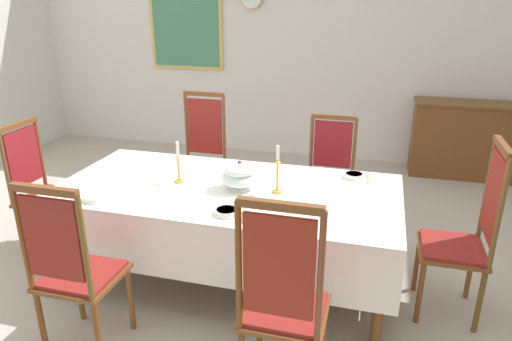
# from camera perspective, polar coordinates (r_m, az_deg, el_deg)

# --- Properties ---
(ground) EXTENTS (7.54, 6.18, 0.04)m
(ground) POSITION_cam_1_polar(r_m,az_deg,el_deg) (3.73, -3.22, -12.91)
(ground) COLOR #B2A59B
(back_wall) EXTENTS (7.54, 0.08, 3.53)m
(back_wall) POSITION_cam_1_polar(r_m,az_deg,el_deg) (6.16, 6.13, 17.92)
(back_wall) COLOR silver
(back_wall) RESTS_ON ground
(dining_table) EXTENTS (2.45, 1.17, 0.74)m
(dining_table) POSITION_cam_1_polar(r_m,az_deg,el_deg) (3.37, -3.59, -3.22)
(dining_table) COLOR brown
(dining_table) RESTS_ON ground
(tablecloth) EXTENTS (2.47, 1.19, 0.44)m
(tablecloth) POSITION_cam_1_polar(r_m,az_deg,el_deg) (3.39, -3.58, -3.88)
(tablecloth) COLOR white
(tablecloth) RESTS_ON dining_table
(chair_south_a) EXTENTS (0.44, 0.42, 1.13)m
(chair_south_a) POSITION_cam_1_polar(r_m,az_deg,el_deg) (2.90, -21.74, -11.16)
(chair_south_a) COLOR brown
(chair_south_a) RESTS_ON ground
(chair_north_a) EXTENTS (0.44, 0.42, 1.21)m
(chair_north_a) POSITION_cam_1_polar(r_m,az_deg,el_deg) (4.47, -6.76, 1.73)
(chair_north_a) COLOR brown
(chair_north_a) RESTS_ON ground
(chair_south_b) EXTENTS (0.44, 0.42, 1.20)m
(chair_south_b) POSITION_cam_1_polar(r_m,az_deg,el_deg) (2.42, 3.37, -15.77)
(chair_south_b) COLOR brown
(chair_south_b) RESTS_ON ground
(chair_north_b) EXTENTS (0.44, 0.42, 1.07)m
(chair_north_b) POSITION_cam_1_polar(r_m,az_deg,el_deg) (4.19, 9.12, -0.38)
(chair_north_b) COLOR brown
(chair_north_b) RESTS_ON ground
(chair_head_west) EXTENTS (0.42, 0.44, 1.11)m
(chair_head_west) POSITION_cam_1_polar(r_m,az_deg,el_deg) (4.20, -25.12, -1.87)
(chair_head_west) COLOR brown
(chair_head_west) RESTS_ON ground
(chair_head_east) EXTENTS (0.42, 0.44, 1.22)m
(chair_head_east) POSITION_cam_1_polar(r_m,az_deg,el_deg) (3.30, 24.65, -7.06)
(chair_head_east) COLOR brown
(chair_head_east) RESTS_ON ground
(soup_tureen) EXTENTS (0.26, 0.26, 0.21)m
(soup_tureen) POSITION_cam_1_polar(r_m,az_deg,el_deg) (3.27, -2.03, -0.58)
(soup_tureen) COLOR white
(soup_tureen) RESTS_ON tablecloth
(candlestick_west) EXTENTS (0.07, 0.07, 0.31)m
(candlestick_west) POSITION_cam_1_polar(r_m,az_deg,el_deg) (3.43, -9.58, 0.49)
(candlestick_west) COLOR gold
(candlestick_west) RESTS_ON tablecloth
(candlestick_east) EXTENTS (0.07, 0.07, 0.35)m
(candlestick_east) POSITION_cam_1_polar(r_m,az_deg,el_deg) (3.19, 2.67, -0.45)
(candlestick_east) COLOR gold
(candlestick_east) RESTS_ON tablecloth
(bowl_near_left) EXTENTS (0.16, 0.16, 0.03)m
(bowl_near_left) POSITION_cam_1_polar(r_m,az_deg,el_deg) (2.93, -3.68, -5.06)
(bowl_near_left) COLOR white
(bowl_near_left) RESTS_ON tablecloth
(bowl_near_right) EXTENTS (0.15, 0.15, 0.04)m
(bowl_near_right) POSITION_cam_1_polar(r_m,az_deg,el_deg) (3.58, 12.08, -0.58)
(bowl_near_right) COLOR white
(bowl_near_right) RESTS_ON tablecloth
(bowl_far_left) EXTENTS (0.17, 0.17, 0.03)m
(bowl_far_left) POSITION_cam_1_polar(r_m,az_deg,el_deg) (3.31, -19.33, -3.15)
(bowl_far_left) COLOR white
(bowl_far_left) RESTS_ON tablecloth
(spoon_primary) EXTENTS (0.06, 0.17, 0.01)m
(spoon_primary) POSITION_cam_1_polar(r_m,az_deg,el_deg) (2.93, -1.61, -5.34)
(spoon_primary) COLOR gold
(spoon_primary) RESTS_ON tablecloth
(spoon_secondary) EXTENTS (0.03, 0.18, 0.01)m
(spoon_secondary) POSITION_cam_1_polar(r_m,az_deg,el_deg) (3.61, 13.71, -0.81)
(spoon_secondary) COLOR gold
(spoon_secondary) RESTS_ON tablecloth
(sideboard) EXTENTS (1.44, 0.48, 0.90)m
(sideboard) POSITION_cam_1_polar(r_m,az_deg,el_deg) (6.07, 25.39, 3.42)
(sideboard) COLOR brown
(sideboard) RESTS_ON ground
(framed_painting) EXTENTS (1.03, 0.05, 1.18)m
(framed_painting) POSITION_cam_1_polar(r_m,az_deg,el_deg) (6.57, -8.69, 17.48)
(framed_painting) COLOR #D1B251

